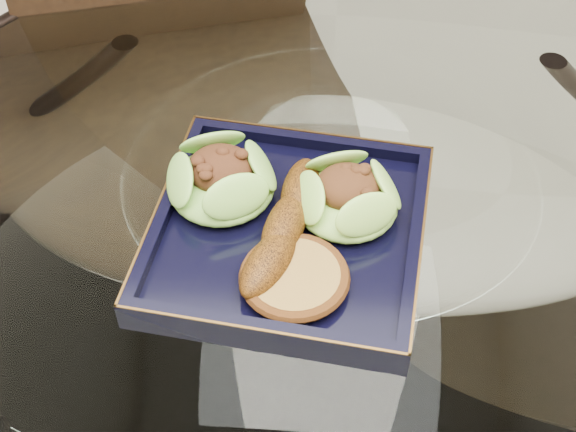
{
  "coord_description": "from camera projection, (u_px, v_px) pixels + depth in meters",
  "views": [
    {
      "loc": [
        -0.0,
        -0.59,
        1.39
      ],
      "look_at": [
        -0.04,
        -0.06,
        0.8
      ],
      "focal_mm": 50.0,
      "sensor_mm": 36.0,
      "label": 1
    }
  ],
  "objects": [
    {
      "name": "dining_chair",
      "position": [
        188.0,
        149.0,
        1.2
      ],
      "size": [
        0.55,
        0.55,
        1.02
      ],
      "rotation": [
        0.0,
        0.0,
        0.29
      ],
      "color": "black",
      "rests_on": "ground"
    },
    {
      "name": "crumb_patty",
      "position": [
        294.0,
        279.0,
        0.76
      ],
      "size": [
        0.11,
        0.11,
        0.02
      ],
      "primitive_type": "cylinder",
      "rotation": [
        0.0,
        0.0,
        0.26
      ],
      "color": "#A37A36",
      "rests_on": "navy_plate"
    },
    {
      "name": "lettuce_wrap_left",
      "position": [
        221.0,
        182.0,
        0.83
      ],
      "size": [
        0.11,
        0.11,
        0.04
      ],
      "primitive_type": "ellipsoid",
      "rotation": [
        0.0,
        0.0,
        -0.02
      ],
      "color": "#62AF32",
      "rests_on": "navy_plate"
    },
    {
      "name": "roasted_plantain",
      "position": [
        285.0,
        225.0,
        0.79
      ],
      "size": [
        0.08,
        0.19,
        0.03
      ],
      "primitive_type": "ellipsoid",
      "rotation": [
        0.0,
        0.0,
        1.32
      ],
      "color": "#6A390B",
      "rests_on": "navy_plate"
    },
    {
      "name": "lettuce_wrap_right",
      "position": [
        347.0,
        199.0,
        0.81
      ],
      "size": [
        0.11,
        0.11,
        0.04
      ],
      "primitive_type": "ellipsoid",
      "rotation": [
        0.0,
        0.0,
        -0.04
      ],
      "color": "#74AB31",
      "rests_on": "navy_plate"
    },
    {
      "name": "navy_plate",
      "position": [
        288.0,
        236.0,
        0.82
      ],
      "size": [
        0.3,
        0.3,
        0.02
      ],
      "primitive_type": "cube",
      "rotation": [
        0.0,
        0.0,
        -0.12
      ],
      "color": "black",
      "rests_on": "dining_table"
    },
    {
      "name": "dining_table",
      "position": [
        324.0,
        296.0,
        0.98
      ],
      "size": [
        1.13,
        1.13,
        0.77
      ],
      "color": "white",
      "rests_on": "ground"
    }
  ]
}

